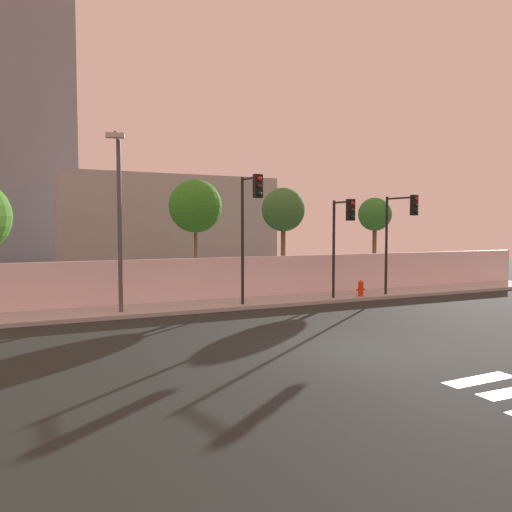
# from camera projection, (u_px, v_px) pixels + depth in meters

# --- Properties ---
(ground_plane) EXTENTS (80.00, 80.00, 0.00)m
(ground_plane) POSITION_uv_depth(u_px,v_px,m) (353.00, 350.00, 12.96)
(ground_plane) COLOR #202724
(sidewalk) EXTENTS (36.00, 2.40, 0.15)m
(sidewalk) POSITION_uv_depth(u_px,v_px,m) (236.00, 304.00, 20.39)
(sidewalk) COLOR #A9A9A9
(sidewalk) RESTS_ON ground
(perimeter_wall) EXTENTS (36.00, 0.18, 1.80)m
(perimeter_wall) POSITION_uv_depth(u_px,v_px,m) (225.00, 278.00, 21.51)
(perimeter_wall) COLOR silver
(perimeter_wall) RESTS_ON sidewalk
(traffic_light_left) EXTENTS (0.37, 1.45, 5.14)m
(traffic_light_left) POSITION_uv_depth(u_px,v_px,m) (250.00, 212.00, 19.07)
(traffic_light_left) COLOR black
(traffic_light_left) RESTS_ON sidewalk
(traffic_light_center) EXTENTS (0.35, 1.43, 4.30)m
(traffic_light_center) POSITION_uv_depth(u_px,v_px,m) (343.00, 227.00, 20.87)
(traffic_light_center) COLOR black
(traffic_light_center) RESTS_ON sidewalk
(traffic_light_right) EXTENTS (0.58, 1.69, 4.55)m
(traffic_light_right) POSITION_uv_depth(u_px,v_px,m) (401.00, 223.00, 22.02)
(traffic_light_right) COLOR black
(traffic_light_right) RESTS_ON sidewalk
(street_lamp_curbside) EXTENTS (0.75, 1.84, 6.29)m
(street_lamp_curbside) POSITION_uv_depth(u_px,v_px,m) (119.00, 210.00, 17.54)
(street_lamp_curbside) COLOR #4C4C51
(street_lamp_curbside) RESTS_ON sidewalk
(fire_hydrant) EXTENTS (0.44, 0.26, 0.72)m
(fire_hydrant) POSITION_uv_depth(u_px,v_px,m) (361.00, 288.00, 22.09)
(fire_hydrant) COLOR red
(fire_hydrant) RESTS_ON sidewalk
(roadside_tree_midleft) EXTENTS (2.43, 2.43, 5.47)m
(roadside_tree_midleft) POSITION_uv_depth(u_px,v_px,m) (195.00, 206.00, 22.18)
(roadside_tree_midleft) COLOR brown
(roadside_tree_midleft) RESTS_ON ground
(roadside_tree_midright) EXTENTS (2.16, 2.16, 5.24)m
(roadside_tree_midright) POSITION_uv_depth(u_px,v_px,m) (283.00, 210.00, 24.07)
(roadside_tree_midright) COLOR brown
(roadside_tree_midright) RESTS_ON ground
(roadside_tree_rightmost) EXTENTS (1.81, 1.81, 4.90)m
(roadside_tree_rightmost) POSITION_uv_depth(u_px,v_px,m) (375.00, 215.00, 26.41)
(roadside_tree_rightmost) COLOR brown
(roadside_tree_rightmost) RESTS_ON ground
(low_building_distant) EXTENTS (14.49, 6.00, 6.78)m
(low_building_distant) POSITION_uv_depth(u_px,v_px,m) (167.00, 226.00, 34.49)
(low_building_distant) COLOR #A1A1A1
(low_building_distant) RESTS_ON ground
(tower_on_skyline) EXTENTS (6.71, 5.00, 26.50)m
(tower_on_skyline) POSITION_uv_depth(u_px,v_px,m) (33.00, 110.00, 41.33)
(tower_on_skyline) COLOR gray
(tower_on_skyline) RESTS_ON ground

